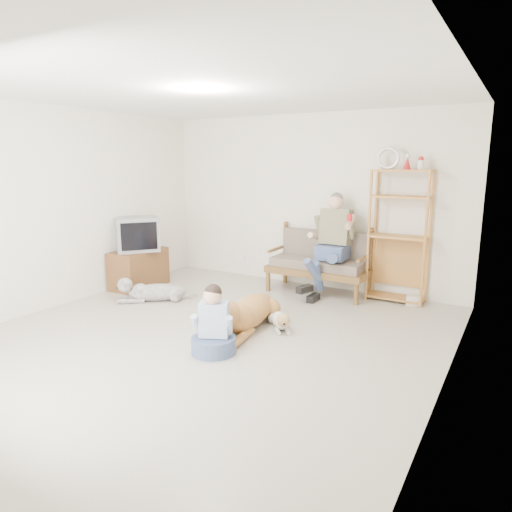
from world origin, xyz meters
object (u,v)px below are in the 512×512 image
Objects in this scene: etagere at (399,235)px; golden_retriever at (246,313)px; tv_stand at (139,269)px; loveseat at (320,261)px.

golden_retriever is (-1.24, -2.07, -0.76)m from etagere.
etagere is 2.37× the size of tv_stand.
etagere is at bearing 5.06° from loveseat.
etagere is at bearing 17.78° from tv_stand.
loveseat is at bearing 78.06° from golden_retriever.
loveseat is 1.65× the size of tv_stand.
golden_retriever is at bearing -120.97° from etagere.
loveseat is at bearing 23.26° from tv_stand.
golden_retriever is at bearing -18.64° from tv_stand.
tv_stand reaches higher than golden_retriever.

